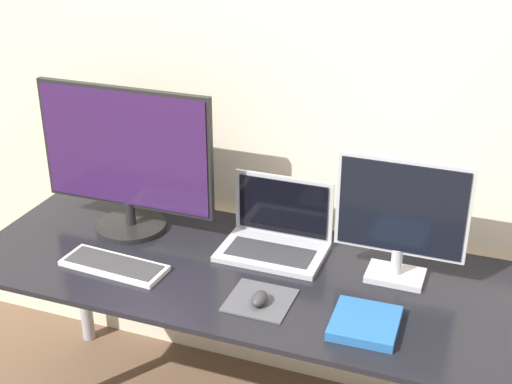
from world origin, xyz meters
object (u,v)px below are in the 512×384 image
Objects in this scene: monitor_left at (126,159)px; book at (365,323)px; keyboard at (114,265)px; mouse at (259,299)px; laptop at (277,233)px; monitor_right at (401,216)px.

monitor_left is 1.01m from book.
book reaches higher than keyboard.
book is at bearing 0.48° from mouse.
mouse is at bearing -179.52° from book.
mouse is at bearing -79.44° from laptop.
keyboard is (-0.88, -0.26, -0.21)m from monitor_right.
mouse is (0.52, -0.04, 0.01)m from keyboard.
monitor_right is at bearing 40.02° from mouse.
mouse is (0.06, -0.34, -0.04)m from laptop.
monitor_left reaches higher than laptop.
keyboard is at bearing 176.08° from mouse.
monitor_left is 1.85× the size of laptop.
mouse is (0.61, -0.30, -0.25)m from monitor_left.
keyboard is 0.85m from book.
keyboard is at bearing -72.56° from monitor_left.
monitor_left reaches higher than mouse.
monitor_right is 5.48× the size of mouse.
keyboard is 0.52m from mouse.
monitor_left is at bearing -175.16° from laptop.
mouse is 0.32m from book.
monitor_left is 1.58× the size of monitor_right.
monitor_right is 1.17× the size of laptop.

